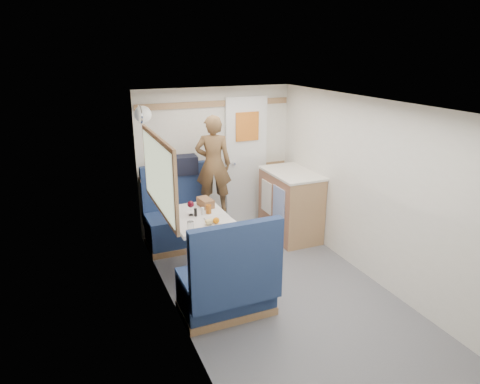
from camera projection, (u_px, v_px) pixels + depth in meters
name	position (u px, v px, depth m)	size (l,w,h in m)	color
floor	(293.00, 307.00, 4.33)	(4.50, 4.50, 0.00)	#515156
ceiling	(302.00, 108.00, 3.69)	(4.50, 4.50, 0.00)	silver
wall_back	(216.00, 160.00, 5.97)	(2.20, 0.02, 2.00)	silver
wall_left	(184.00, 234.00, 3.60)	(0.02, 4.50, 2.00)	silver
wall_right	(390.00, 200.00, 4.41)	(0.02, 4.50, 2.00)	silver
oak_trim_low	(217.00, 171.00, 6.00)	(2.15, 0.02, 0.08)	#905B41
oak_trim_high	(215.00, 104.00, 5.70)	(2.15, 0.02, 0.08)	#905B41
side_window	(158.00, 175.00, 4.40)	(0.04, 1.30, 0.72)	#A2AA90
rear_door	(246.00, 159.00, 6.12)	(0.62, 0.12, 1.86)	white
dinette_table	(200.00, 229.00, 4.78)	(0.62, 0.92, 0.72)	white
bench_far	(180.00, 223.00, 5.62)	(0.90, 0.59, 1.05)	navy
bench_near	(228.00, 288.00, 4.11)	(0.90, 0.59, 1.05)	navy
ledge	(173.00, 176.00, 5.66)	(0.90, 0.14, 0.04)	#905B41
dome_light	(143.00, 114.00, 5.00)	(0.20, 0.20, 0.20)	white
galley_counter	(290.00, 204.00, 5.83)	(0.57, 0.92, 0.92)	#905B41
person	(213.00, 164.00, 5.46)	(0.46, 0.30, 1.26)	brown
duffel_bag	(178.00, 165.00, 5.64)	(0.49, 0.24, 0.24)	black
tray	(221.00, 221.00, 4.58)	(0.26, 0.34, 0.02)	silver
orange_fruit	(216.00, 220.00, 4.48)	(0.07, 0.07, 0.07)	#E1580A
cheese_block	(210.00, 221.00, 4.50)	(0.10, 0.06, 0.03)	#D4C07A
wine_glass	(191.00, 205.00, 4.72)	(0.08, 0.08, 0.17)	white
tumbler_left	(191.00, 227.00, 4.31)	(0.07, 0.07, 0.11)	white
beer_glass	(209.00, 209.00, 4.80)	(0.06, 0.06, 0.10)	#955015
pepper_grinder	(196.00, 212.00, 4.72)	(0.03, 0.03, 0.09)	black
salt_grinder	(203.00, 211.00, 4.77)	(0.03, 0.03, 0.08)	silver
bread_loaf	(206.00, 203.00, 5.01)	(0.13, 0.24, 0.10)	brown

